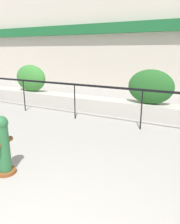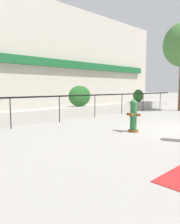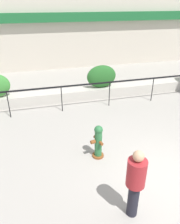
% 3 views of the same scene
% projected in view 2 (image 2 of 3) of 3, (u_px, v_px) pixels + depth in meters
% --- Properties ---
extents(building_facade, '(30.00, 1.36, 8.00)m').
position_uv_depth(building_facade, '(24.00, 52.00, 15.48)').
color(building_facade, beige).
rests_on(building_facade, ground).
extents(planter_wall_low, '(18.00, 0.70, 0.50)m').
position_uv_depth(planter_wall_low, '(80.00, 111.00, 11.58)').
color(planter_wall_low, '#B7B2A8').
rests_on(planter_wall_low, ground).
extents(fence_railing_segment, '(15.00, 0.05, 1.15)m').
position_uv_depth(fence_railing_segment, '(95.00, 97.00, 10.71)').
color(fence_railing_segment, black).
rests_on(fence_railing_segment, ground).
extents(hedge_bush_1, '(1.43, 0.61, 1.09)m').
position_uv_depth(hedge_bush_1, '(80.00, 96.00, 11.48)').
color(hedge_bush_1, '#235B23').
rests_on(hedge_bush_1, planter_wall_low).
extents(hedge_bush_2, '(0.91, 0.60, 0.86)m').
position_uv_depth(hedge_bush_2, '(138.00, 96.00, 15.20)').
color(hedge_bush_2, '#235B23').
rests_on(hedge_bush_2, planter_wall_low).
extents(fire_hydrant, '(0.46, 0.48, 1.08)m').
position_uv_depth(fire_hydrant, '(133.00, 115.00, 7.26)').
color(fire_hydrant, brown).
rests_on(fire_hydrant, ground).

